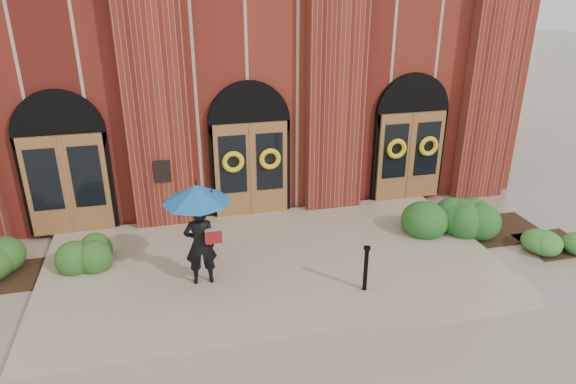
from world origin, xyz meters
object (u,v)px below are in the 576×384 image
object	(u,v)px
hedge_wall_left	(30,260)
hedge_wall_right	(471,218)
man_with_umbrella	(198,216)
metal_post	(366,268)

from	to	relation	value
hedge_wall_left	hedge_wall_right	xyz separation A→B (m)	(10.40, -0.56, 0.07)
hedge_wall_left	man_with_umbrella	bearing A→B (deg)	-21.29
man_with_umbrella	hedge_wall_left	world-z (taller)	man_with_umbrella
man_with_umbrella	hedge_wall_right	xyz separation A→B (m)	(6.80, 0.85, -1.24)
man_with_umbrella	hedge_wall_right	size ratio (longest dim) A/B	0.64
hedge_wall_left	hedge_wall_right	world-z (taller)	hedge_wall_right
man_with_umbrella	hedge_wall_left	bearing A→B (deg)	-20.47
hedge_wall_left	hedge_wall_right	size ratio (longest dim) A/B	0.84
metal_post	hedge_wall_left	size ratio (longest dim) A/B	0.34
man_with_umbrella	hedge_wall_right	world-z (taller)	man_with_umbrella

